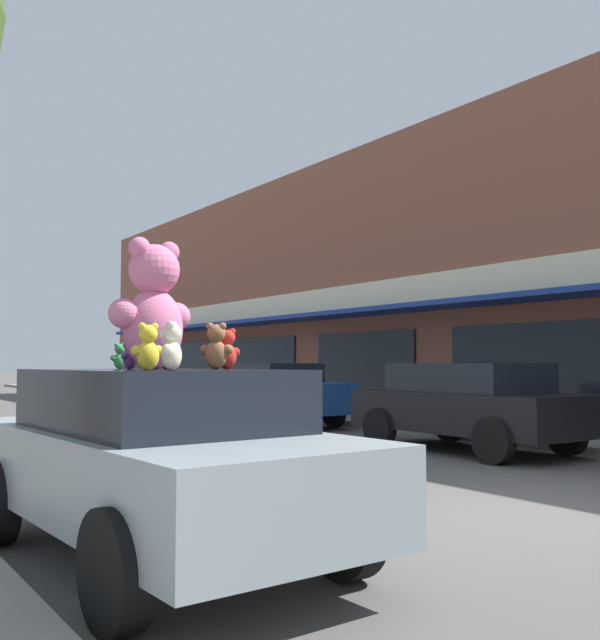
{
  "coord_description": "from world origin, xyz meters",
  "views": [
    {
      "loc": [
        -5.83,
        -4.63,
        1.51
      ],
      "look_at": [
        -1.33,
        1.92,
        1.99
      ],
      "focal_mm": 40.0,
      "sensor_mm": 36.0,
      "label": 1
    }
  ],
  "objects_px": {
    "plush_art_car": "(157,457)",
    "teddy_bear_giant": "(153,307)",
    "teddy_bear_brown": "(216,347)",
    "teddy_bear_purple": "(129,354)",
    "teddy_bear_green": "(119,356)",
    "teddy_bear_red": "(227,349)",
    "parked_car_far_center": "(468,403)",
    "teddy_bear_cream": "(171,347)",
    "teddy_bear_yellow": "(148,347)",
    "parked_car_far_right": "(270,392)",
    "teddy_bear_black": "(166,350)"
  },
  "relations": [
    {
      "from": "teddy_bear_brown",
      "to": "teddy_bear_purple",
      "type": "relative_size",
      "value": 1.49
    },
    {
      "from": "teddy_bear_purple",
      "to": "teddy_bear_yellow",
      "type": "xyz_separation_m",
      "value": [
        -0.26,
        -1.0,
        0.03
      ]
    },
    {
      "from": "teddy_bear_giant",
      "to": "parked_car_far_center",
      "type": "relative_size",
      "value": 0.24
    },
    {
      "from": "teddy_bear_brown",
      "to": "teddy_bear_red",
      "type": "distance_m",
      "value": 0.14
    },
    {
      "from": "teddy_bear_black",
      "to": "teddy_bear_brown",
      "type": "bearing_deg",
      "value": 157.26
    },
    {
      "from": "teddy_bear_yellow",
      "to": "parked_car_far_right",
      "type": "xyz_separation_m",
      "value": [
        7.51,
        10.45,
        -0.8
      ]
    },
    {
      "from": "teddy_bear_black",
      "to": "teddy_bear_brown",
      "type": "xyz_separation_m",
      "value": [
        0.29,
        -0.34,
        0.02
      ]
    },
    {
      "from": "teddy_bear_purple",
      "to": "parked_car_far_center",
      "type": "distance_m",
      "value": 7.89
    },
    {
      "from": "teddy_bear_giant",
      "to": "teddy_bear_yellow",
      "type": "distance_m",
      "value": 0.88
    },
    {
      "from": "teddy_bear_yellow",
      "to": "teddy_bear_red",
      "type": "relative_size",
      "value": 0.93
    },
    {
      "from": "teddy_bear_giant",
      "to": "teddy_bear_cream",
      "type": "bearing_deg",
      "value": 58.92
    },
    {
      "from": "teddy_bear_giant",
      "to": "teddy_bear_brown",
      "type": "xyz_separation_m",
      "value": [
        0.54,
        -0.03,
        -0.31
      ]
    },
    {
      "from": "teddy_bear_cream",
      "to": "teddy_bear_red",
      "type": "distance_m",
      "value": 1.4
    },
    {
      "from": "teddy_bear_yellow",
      "to": "parked_car_far_center",
      "type": "height_order",
      "value": "teddy_bear_yellow"
    },
    {
      "from": "teddy_bear_giant",
      "to": "parked_car_far_center",
      "type": "distance_m",
      "value": 7.96
    },
    {
      "from": "parked_car_far_center",
      "to": "plush_art_car",
      "type": "bearing_deg",
      "value": -155.17
    },
    {
      "from": "teddy_bear_giant",
      "to": "teddy_bear_brown",
      "type": "height_order",
      "value": "teddy_bear_giant"
    },
    {
      "from": "teddy_bear_purple",
      "to": "teddy_bear_brown",
      "type": "bearing_deg",
      "value": 116.04
    },
    {
      "from": "teddy_bear_red",
      "to": "plush_art_car",
      "type": "bearing_deg",
      "value": 1.86
    },
    {
      "from": "teddy_bear_black",
      "to": "parked_car_far_right",
      "type": "bearing_deg",
      "value": -99.36
    },
    {
      "from": "teddy_bear_brown",
      "to": "teddy_bear_purple",
      "type": "bearing_deg",
      "value": 19.87
    },
    {
      "from": "teddy_bear_giant",
      "to": "teddy_bear_purple",
      "type": "distance_m",
      "value": 0.46
    },
    {
      "from": "plush_art_car",
      "to": "teddy_bear_red",
      "type": "distance_m",
      "value": 1.04
    },
    {
      "from": "teddy_bear_purple",
      "to": "parked_car_far_center",
      "type": "height_order",
      "value": "teddy_bear_purple"
    },
    {
      "from": "teddy_bear_yellow",
      "to": "parked_car_far_right",
      "type": "bearing_deg",
      "value": -128.62
    },
    {
      "from": "plush_art_car",
      "to": "parked_car_far_center",
      "type": "bearing_deg",
      "value": 22.33
    },
    {
      "from": "teddy_bear_purple",
      "to": "teddy_bear_green",
      "type": "bearing_deg",
      "value": -138.13
    },
    {
      "from": "teddy_bear_green",
      "to": "teddy_bear_yellow",
      "type": "height_order",
      "value": "teddy_bear_yellow"
    },
    {
      "from": "teddy_bear_yellow",
      "to": "teddy_bear_red",
      "type": "bearing_deg",
      "value": -145.85
    },
    {
      "from": "teddy_bear_brown",
      "to": "teddy_bear_purple",
      "type": "distance_m",
      "value": 0.69
    },
    {
      "from": "plush_art_car",
      "to": "parked_car_far_right",
      "type": "distance_m",
      "value": 12.04
    },
    {
      "from": "plush_art_car",
      "to": "teddy_bear_giant",
      "type": "relative_size",
      "value": 4.0
    },
    {
      "from": "teddy_bear_giant",
      "to": "teddy_bear_brown",
      "type": "relative_size",
      "value": 2.67
    },
    {
      "from": "teddy_bear_green",
      "to": "teddy_bear_cream",
      "type": "bearing_deg",
      "value": 71.15
    },
    {
      "from": "plush_art_car",
      "to": "teddy_bear_green",
      "type": "distance_m",
      "value": 1.02
    },
    {
      "from": "teddy_bear_purple",
      "to": "teddy_bear_cream",
      "type": "xyz_separation_m",
      "value": [
        -0.21,
        -1.26,
        0.03
      ]
    },
    {
      "from": "teddy_bear_cream",
      "to": "teddy_bear_yellow",
      "type": "xyz_separation_m",
      "value": [
        -0.05,
        0.26,
        0.0
      ]
    },
    {
      "from": "teddy_bear_green",
      "to": "teddy_bear_red",
      "type": "height_order",
      "value": "teddy_bear_red"
    },
    {
      "from": "teddy_bear_giant",
      "to": "teddy_bear_yellow",
      "type": "bearing_deg",
      "value": 50.24
    },
    {
      "from": "teddy_bear_purple",
      "to": "teddy_bear_yellow",
      "type": "height_order",
      "value": "teddy_bear_yellow"
    },
    {
      "from": "teddy_bear_green",
      "to": "teddy_bear_cream",
      "type": "height_order",
      "value": "teddy_bear_cream"
    },
    {
      "from": "teddy_bear_cream",
      "to": "parked_car_far_right",
      "type": "height_order",
      "value": "teddy_bear_cream"
    },
    {
      "from": "teddy_bear_black",
      "to": "teddy_bear_red",
      "type": "xyz_separation_m",
      "value": [
        0.42,
        -0.29,
        0.0
      ]
    },
    {
      "from": "teddy_bear_cream",
      "to": "teddy_bear_red",
      "type": "bearing_deg",
      "value": 173.37
    },
    {
      "from": "teddy_bear_red",
      "to": "teddy_bear_brown",
      "type": "bearing_deg",
      "value": 21.42
    },
    {
      "from": "plush_art_car",
      "to": "parked_car_far_center",
      "type": "relative_size",
      "value": 0.98
    },
    {
      "from": "teddy_bear_yellow",
      "to": "teddy_bear_giant",
      "type": "bearing_deg",
      "value": -117.87
    },
    {
      "from": "plush_art_car",
      "to": "teddy_bear_yellow",
      "type": "bearing_deg",
      "value": -120.36
    },
    {
      "from": "parked_car_far_right",
      "to": "teddy_bear_red",
      "type": "bearing_deg",
      "value": -123.85
    },
    {
      "from": "teddy_bear_purple",
      "to": "teddy_bear_cream",
      "type": "height_order",
      "value": "teddy_bear_cream"
    }
  ]
}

